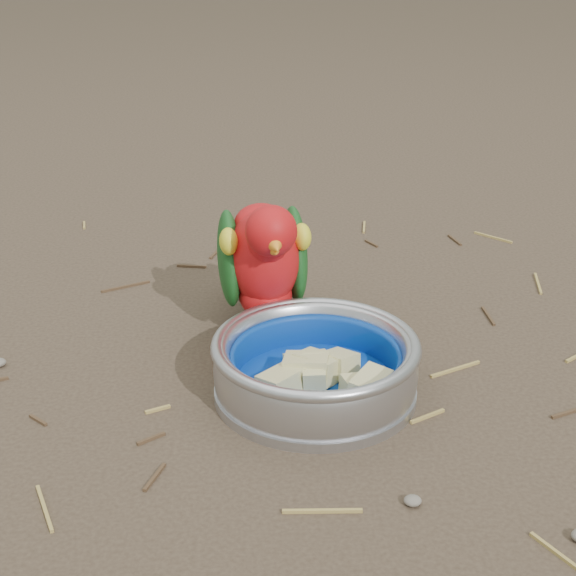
{
  "coord_description": "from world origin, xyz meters",
  "views": [
    {
      "loc": [
        0.02,
        -0.8,
        0.46
      ],
      "look_at": [
        0.05,
        0.03,
        0.08
      ],
      "focal_mm": 55.0,
      "sensor_mm": 36.0,
      "label": 1
    }
  ],
  "objects": [
    {
      "name": "lory_parrot",
      "position": [
        0.03,
        0.07,
        0.08
      ],
      "size": [
        0.13,
        0.22,
        0.17
      ],
      "primitive_type": null,
      "rotation": [
        0.0,
        0.0,
        -3.0
      ],
      "color": "#B61013",
      "rests_on": "ground"
    },
    {
      "name": "fruit_wedges",
      "position": [
        0.07,
        -0.05,
        0.03
      ],
      "size": [
        0.12,
        0.12,
        0.03
      ],
      "primitive_type": null,
      "color": "#D0C684",
      "rests_on": "food_bowl"
    },
    {
      "name": "food_bowl",
      "position": [
        0.07,
        -0.05,
        0.01
      ],
      "size": [
        0.2,
        0.2,
        0.02
      ],
      "primitive_type": "cylinder",
      "color": "#B2B2BA",
      "rests_on": "ground"
    },
    {
      "name": "ground_debris",
      "position": [
        -0.0,
        0.05,
        0.0
      ],
      "size": [
        0.9,
        0.8,
        0.01
      ],
      "primitive_type": null,
      "color": "#A58B47",
      "rests_on": "ground"
    },
    {
      "name": "ground",
      "position": [
        0.0,
        0.0,
        0.0
      ],
      "size": [
        60.0,
        60.0,
        0.0
      ],
      "primitive_type": "plane",
      "color": "#443629"
    },
    {
      "name": "bowl_wall",
      "position": [
        0.07,
        -0.05,
        0.04
      ],
      "size": [
        0.2,
        0.2,
        0.04
      ],
      "primitive_type": null,
      "color": "#B2B2BA",
      "rests_on": "food_bowl"
    }
  ]
}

